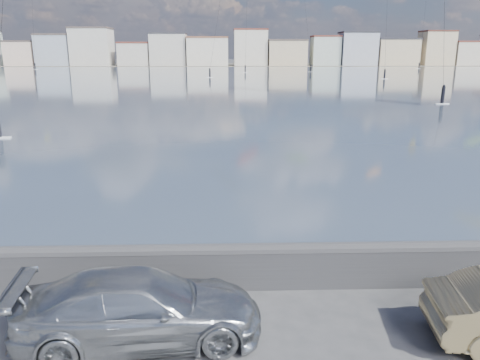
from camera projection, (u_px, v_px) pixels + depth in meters
bay_water at (222, 78)px, 96.28m from camera, size 500.00×177.00×0.00m
far_shore_strip at (223, 65)px, 200.87m from camera, size 500.00×60.00×0.00m
seawall at (198, 265)px, 10.53m from camera, size 400.00×0.36×1.08m
far_buildings at (226, 50)px, 185.83m from camera, size 240.79×13.26×14.60m
car_silver at (140, 307)px, 8.63m from camera, size 4.66×2.26×1.31m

